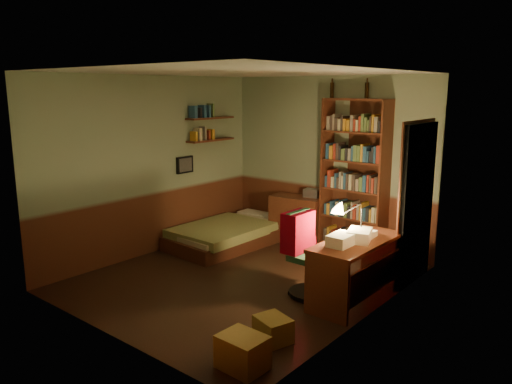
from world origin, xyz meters
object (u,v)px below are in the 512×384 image
Objects in this scene: desk at (356,270)px; desk_lamp at (362,216)px; office_chair at (311,261)px; cardboard_box_a at (243,352)px; dresser at (297,219)px; mini_stereo at (312,193)px; bed at (230,226)px; bookshelf at (354,177)px; cardboard_box_b at (273,329)px.

desk_lamp is at bearing 98.18° from desk.
office_chair reaches higher than cardboard_box_a.
dresser is at bearing 129.78° from office_chair.
office_chair is 1.77m from cardboard_box_a.
mini_stereo is 2.32m from desk.
dresser is at bearing -157.77° from mini_stereo.
dresser is at bearing 160.77° from desk_lamp.
dresser is 2.35m from desk_lamp.
bed is at bearing 134.06° from cardboard_box_a.
office_chair reaches higher than dresser.
desk is at bearing 88.27° from cardboard_box_a.
desk is 2.58× the size of desk_lamp.
mini_stereo is at bearing 25.51° from dresser.
office_chair is at bearing -71.16° from bookshelf.
bed is at bearing 157.67° from office_chair.
office_chair is at bearing -19.36° from bed.
bed is 2.07m from bookshelf.
bookshelf reaches higher than cardboard_box_b.
dresser reaches higher than bed.
desk is 3.32× the size of cardboard_box_a.
desk_lamp is at bearing -8.81° from bed.
desk_lamp is 1.29× the size of cardboard_box_a.
desk is 0.52m from office_chair.
mini_stereo is 3.90m from cardboard_box_a.
office_chair reaches higher than bed.
bookshelf is 2.62× the size of office_chair.
bookshelf is 3.17m from cardboard_box_b.
bed is at bearing -146.90° from bookshelf.
desk_lamp reaches higher than dresser.
office_chair reaches higher than desk.
desk_lamp reaches higher than office_chair.
mini_stereo reaches higher than desk.
cardboard_box_b is (0.74, -2.91, -1.02)m from bookshelf.
cardboard_box_a reaches higher than cardboard_box_b.
desk_lamp is 1.71m from cardboard_box_b.
bed is 3.15m from cardboard_box_b.
mini_stereo is at bearing -177.76° from bookshelf.
bed is 1.40m from mini_stereo.
desk is 1.55× the size of office_chair.
bookshelf reaches higher than cardboard_box_a.
desk is at bearing -45.73° from dresser.
desk_lamp reaches higher than cardboard_box_a.
bed is 2.21× the size of office_chair.
cardboard_box_b is (-0.14, -1.47, -0.86)m from desk_lamp.
dresser is 3.30m from cardboard_box_b.
dresser is 2.04× the size of cardboard_box_a.
office_chair is 1.23m from cardboard_box_b.
dresser is 2.45× the size of cardboard_box_b.
desk_lamp reaches higher than cardboard_box_b.
cardboard_box_b is (0.31, -1.14, -0.32)m from office_chair.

